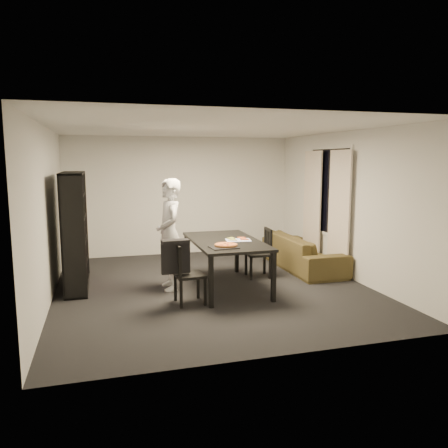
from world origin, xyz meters
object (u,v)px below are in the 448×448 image
object	(u,v)px
baking_tray	(224,247)
pepperoni_pizza	(226,245)
chair_left	(184,270)
person	(170,234)
bookshelf	(75,230)
dining_table	(226,244)
sofa	(303,252)
chair_right	(263,249)

from	to	relation	value
baking_tray	pepperoni_pizza	size ratio (longest dim) A/B	1.14
chair_left	person	bearing A→B (deg)	1.51
bookshelf	dining_table	world-z (taller)	bookshelf
dining_table	sofa	xyz separation A→B (m)	(1.81, 0.85, -0.41)
dining_table	pepperoni_pizza	world-z (taller)	pepperoni_pizza
baking_tray	sofa	xyz separation A→B (m)	(2.01, 1.43, -0.48)
pepperoni_pizza	sofa	bearing A→B (deg)	34.91
baking_tray	sofa	size ratio (longest dim) A/B	0.18
bookshelf	baking_tray	xyz separation A→B (m)	(2.17, -1.31, -0.15)
bookshelf	dining_table	xyz separation A→B (m)	(2.37, -0.73, -0.22)
chair_right	baking_tray	world-z (taller)	chair_right
dining_table	sofa	world-z (taller)	dining_table
bookshelf	chair_left	xyz separation A→B (m)	(1.55, -1.36, -0.44)
chair_left	sofa	bearing A→B (deg)	-64.25
dining_table	chair_left	bearing A→B (deg)	-142.26
dining_table	chair_right	size ratio (longest dim) A/B	2.16
chair_left	pepperoni_pizza	xyz separation A→B (m)	(0.67, 0.12, 0.31)
chair_right	baking_tray	size ratio (longest dim) A/B	2.21
person	chair_left	bearing A→B (deg)	1.49
chair_right	pepperoni_pizza	size ratio (longest dim) A/B	2.53
pepperoni_pizza	bookshelf	bearing A→B (deg)	150.82
chair_right	sofa	distance (m)	1.07
chair_right	pepperoni_pizza	xyz separation A→B (m)	(-0.97, -0.98, 0.32)
bookshelf	chair_left	world-z (taller)	bookshelf
chair_left	baking_tray	bearing A→B (deg)	-88.92
chair_right	pepperoni_pizza	world-z (taller)	chair_right
baking_tray	sofa	distance (m)	2.52
bookshelf	baking_tray	distance (m)	2.54
sofa	bookshelf	bearing A→B (deg)	91.71
bookshelf	person	bearing A→B (deg)	-20.04
chair_left	person	world-z (taller)	person
dining_table	person	distance (m)	0.93
dining_table	pepperoni_pizza	distance (m)	0.54
dining_table	person	xyz separation A→B (m)	(-0.89, 0.19, 0.18)
chair_right	person	world-z (taller)	person
person	chair_right	bearing A→B (deg)	95.60
pepperoni_pizza	sofa	distance (m)	2.44
bookshelf	person	distance (m)	1.57
chair_left	baking_tray	size ratio (longest dim) A/B	2.24
dining_table	bookshelf	bearing A→B (deg)	162.87
dining_table	baking_tray	bearing A→B (deg)	-108.91
chair_left	pepperoni_pizza	bearing A→B (deg)	-83.68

